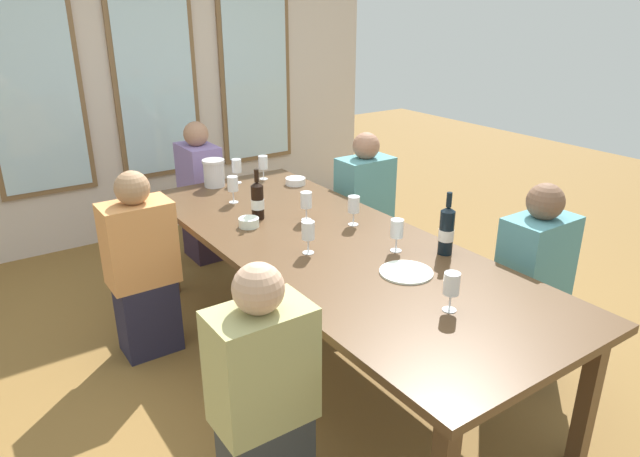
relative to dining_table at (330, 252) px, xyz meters
The scene contains 22 objects.
ground_plane 0.68m from the dining_table, ahead, with size 12.00×12.00×0.00m, color brown.
back_wall_with_windows 2.68m from the dining_table, 90.00° to the left, with size 4.28×0.10×2.90m.
dining_table is the anchor object (origin of this frame).
white_plate_0 0.52m from the dining_table, 80.69° to the right, with size 0.26×0.26×0.01m, color white.
metal_pitcher 1.29m from the dining_table, 93.63° to the left, with size 0.16×0.16×0.19m.
wine_bottle_0 0.64m from the dining_table, 48.40° to the right, with size 0.08×0.08×0.33m.
wine_bottle_1 0.59m from the dining_table, 104.58° to the left, with size 0.08×0.08×0.30m.
tasting_bowl_0 0.52m from the dining_table, 118.91° to the left, with size 0.12×0.12×0.05m, color white.
tasting_bowl_1 1.07m from the dining_table, 67.66° to the left, with size 0.14×0.14×0.05m, color white.
wine_glass_0 0.91m from the dining_table, 98.39° to the left, with size 0.07×0.07×0.17m.
wine_glass_1 1.28m from the dining_table, 77.01° to the left, with size 0.07×0.07×0.17m.
wine_glass_2 0.90m from the dining_table, 90.48° to the right, with size 0.07×0.07×0.17m.
wine_glass_3 0.25m from the dining_table, 163.67° to the right, with size 0.07×0.07×0.17m.
wine_glass_4 0.35m from the dining_table, 27.04° to the left, with size 0.07×0.07×0.17m.
wine_glass_5 0.40m from the dining_table, 52.72° to the right, with size 0.07×0.07×0.17m.
wine_glass_6 0.41m from the dining_table, 76.98° to the left, with size 0.07×0.07×0.17m.
wine_glass_7 1.27m from the dining_table, 86.16° to the left, with size 0.07×0.07×0.17m.
seated_person_0 1.10m from the dining_table, 138.90° to the right, with size 0.38×0.24×1.11m.
seated_person_1 1.10m from the dining_table, 41.02° to the right, with size 0.38×0.24×1.11m.
seated_person_2 1.08m from the dining_table, 140.05° to the left, with size 0.38×0.24×1.11m.
seated_person_3 1.10m from the dining_table, 41.24° to the left, with size 0.38×0.24×1.11m.
seated_person_4 1.76m from the dining_table, 90.00° to the left, with size 0.24×0.38×1.11m.
Camera 1 is at (-1.66, -2.31, 1.96)m, focal length 32.14 mm.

